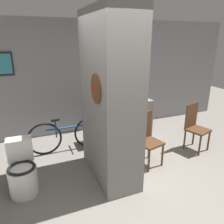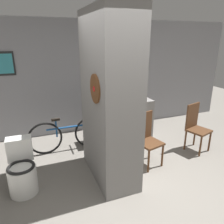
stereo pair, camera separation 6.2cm
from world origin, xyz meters
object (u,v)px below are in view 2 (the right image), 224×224
(chair_near_pillar, at_px, (147,137))
(bottle_tall, at_px, (131,94))
(toilet, at_px, (22,171))
(chair_by_doorway, at_px, (196,126))
(bicycle, at_px, (69,134))

(chair_near_pillar, bearing_deg, bottle_tall, 64.70)
(toilet, bearing_deg, chair_by_doorway, 2.24)
(chair_by_doorway, bearing_deg, chair_near_pillar, 168.42)
(bicycle, xyz_separation_m, bottle_tall, (1.45, 0.15, 0.67))
(chair_near_pillar, height_order, chair_by_doorway, same)
(toilet, distance_m, bottle_tall, 2.68)
(toilet, xyz_separation_m, bicycle, (0.87, 1.00, 0.02))
(bicycle, bearing_deg, chair_by_doorway, -19.93)
(toilet, distance_m, chair_by_doorway, 3.29)
(toilet, relative_size, chair_near_pillar, 0.81)
(bottle_tall, bearing_deg, chair_near_pillar, -101.46)
(chair_near_pillar, height_order, bicycle, chair_near_pillar)
(bicycle, height_order, bottle_tall, bottle_tall)
(chair_by_doorway, height_order, bicycle, chair_by_doorway)
(toilet, height_order, chair_near_pillar, chair_near_pillar)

